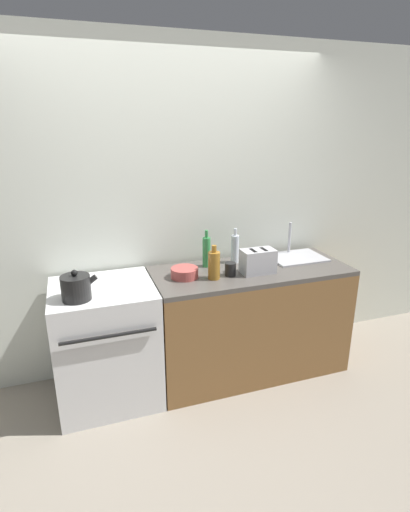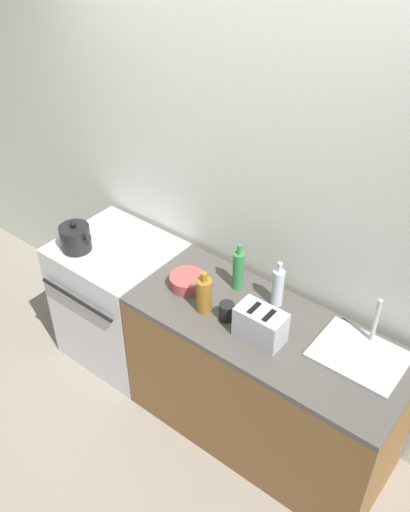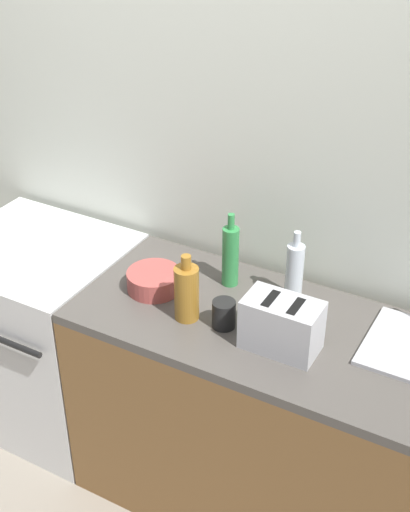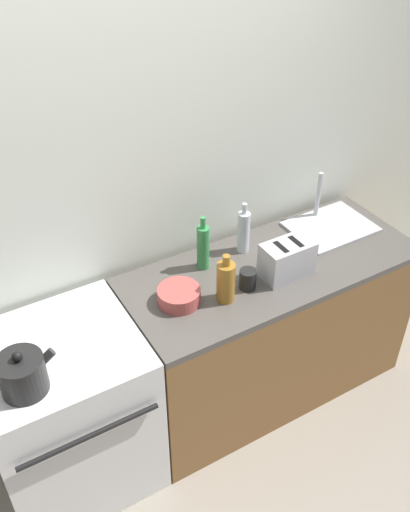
% 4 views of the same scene
% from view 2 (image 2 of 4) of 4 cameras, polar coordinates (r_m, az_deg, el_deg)
% --- Properties ---
extents(ground_plane, '(12.00, 12.00, 0.00)m').
position_cam_2_polar(ground_plane, '(3.76, -4.80, -15.85)').
color(ground_plane, gray).
extents(wall_back, '(8.00, 0.05, 2.60)m').
position_cam_2_polar(wall_back, '(3.28, 2.31, 5.95)').
color(wall_back, silver).
rests_on(wall_back, ground_plane).
extents(stove, '(0.72, 0.68, 0.89)m').
position_cam_2_polar(stove, '(3.87, -8.44, -4.26)').
color(stove, silver).
rests_on(stove, ground_plane).
extents(counter_block, '(1.55, 0.64, 0.89)m').
position_cam_2_polar(counter_block, '(3.36, 5.76, -12.51)').
color(counter_block, brown).
rests_on(counter_block, ground_plane).
extents(kettle, '(0.24, 0.19, 0.20)m').
position_cam_2_polar(kettle, '(3.58, -12.81, 1.78)').
color(kettle, black).
rests_on(kettle, stove).
extents(toaster, '(0.25, 0.15, 0.18)m').
position_cam_2_polar(toaster, '(2.91, 5.56, -6.87)').
color(toaster, '#BCBCC1').
rests_on(toaster, counter_block).
extents(sink_tray, '(0.45, 0.34, 0.28)m').
position_cam_2_polar(sink_tray, '(2.97, 15.27, -9.34)').
color(sink_tray, '#B7B7BC').
rests_on(sink_tray, counter_block).
extents(bottle_clear, '(0.06, 0.06, 0.28)m').
position_cam_2_polar(bottle_clear, '(3.10, 7.29, -3.11)').
color(bottle_clear, silver).
rests_on(bottle_clear, counter_block).
extents(bottle_amber, '(0.09, 0.09, 0.25)m').
position_cam_2_polar(bottle_amber, '(3.04, -0.09, -3.88)').
color(bottle_amber, '#9E6B23').
rests_on(bottle_amber, counter_block).
extents(bottle_green, '(0.06, 0.06, 0.30)m').
position_cam_2_polar(bottle_green, '(3.18, 3.35, -1.40)').
color(bottle_green, '#338C47').
rests_on(bottle_green, counter_block).
extents(cup_black, '(0.08, 0.08, 0.10)m').
position_cam_2_polar(cup_black, '(3.03, 2.18, -5.55)').
color(cup_black, black).
rests_on(cup_black, counter_block).
extents(bowl, '(0.20, 0.20, 0.07)m').
position_cam_2_polar(bowl, '(3.24, -1.80, -2.53)').
color(bowl, '#B24C47').
rests_on(bowl, counter_block).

